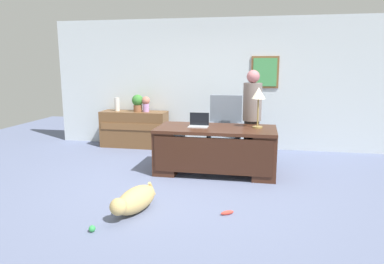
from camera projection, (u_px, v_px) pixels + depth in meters
The scene contains 15 objects.
ground_plane at pixel (189, 186), 5.21m from camera, with size 12.00×12.00×0.00m, color slate.
back_wall at pixel (214, 84), 7.46m from camera, with size 7.00×0.16×2.70m.
desk at pixel (216, 148), 5.76m from camera, with size 1.93×0.93×0.75m.
credenza at pixel (134, 129), 7.61m from camera, with size 1.41×0.50×0.77m.
armchair at pixel (225, 132), 6.62m from camera, with size 0.60×0.59×1.19m.
person_standing at pixel (252, 117), 6.14m from camera, with size 0.32×0.32×1.67m.
dog_lying at pixel (135, 200), 4.24m from camera, with size 0.47×0.86×0.30m.
laptop at pixel (199, 123), 5.79m from camera, with size 0.32×0.22×0.22m.
desk_lamp at pixel (259, 96), 5.60m from camera, with size 0.22×0.22×0.65m.
vase_with_flowers at pixel (146, 103), 7.45m from camera, with size 0.17×0.17×0.32m.
vase_empty at pixel (117, 104), 7.58m from camera, with size 0.10×0.10×0.29m, color silver.
potted_plant at pixel (138, 102), 7.48m from camera, with size 0.24×0.24×0.36m.
dog_toy_ball at pixel (92, 229), 3.76m from camera, with size 0.07×0.07×0.07m, color green.
dog_toy_bone at pixel (227, 213), 4.20m from camera, with size 0.17×0.05×0.05m, color #E53F33.
dog_toy_plush at pixel (140, 193), 4.84m from camera, with size 0.15×0.05×0.05m, color beige.
Camera 1 is at (0.98, -4.86, 1.77)m, focal length 32.97 mm.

